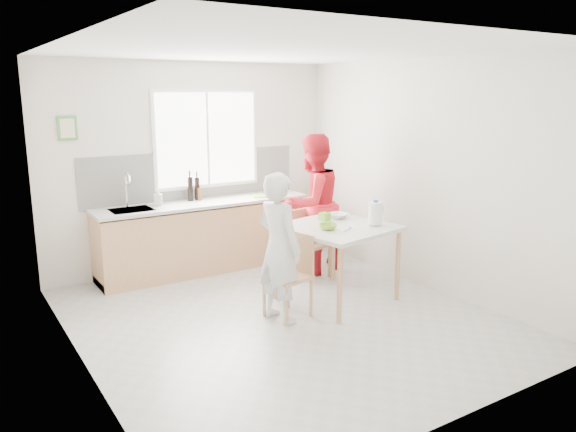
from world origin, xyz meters
The scene contains 21 objects.
ground centered at (0.00, 0.00, 0.00)m, with size 4.50×4.50×0.00m, color #B7B7B2.
room_shell centered at (0.00, 0.00, 1.64)m, with size 4.50×4.50×4.50m.
window centered at (0.20, 2.23, 1.70)m, with size 1.50×0.06×1.30m.
backsplash centered at (0.00, 2.24, 1.23)m, with size 3.00×0.02×0.65m, color white.
picture_frame centered at (-1.55, 2.23, 1.90)m, with size 0.22×0.03×0.28m.
kitchen_counter centered at (0.00, 1.95, 0.42)m, with size 2.84×0.64×1.37m.
dining_table centered at (0.79, 0.15, 0.77)m, with size 1.30×1.30×0.86m.
chair_left centered at (0.12, 0.02, 0.48)m, with size 0.47×0.47×0.88m.
chair_far centered at (0.99, 1.02, 0.47)m, with size 0.46×0.46×0.86m.
person_white centered at (-0.06, -0.01, 0.77)m, with size 0.56×0.37×1.54m, color silver.
person_red centered at (1.14, 1.11, 0.90)m, with size 0.87×0.68×1.80m, color red.
bowl_green centered at (0.61, 0.06, 0.89)m, with size 0.20×0.20×0.06m, color #87B62A.
bowl_white centered at (1.04, 0.45, 0.89)m, with size 0.24×0.24×0.06m, color white.
milk_jug centered at (1.16, -0.07, 1.00)m, with size 0.21×0.15×0.27m.
green_box centered at (0.84, 0.44, 0.90)m, with size 0.10×0.10×0.09m, color #6BB62A.
spoon centered at (0.76, -0.08, 0.87)m, with size 0.01×0.01×0.16m, color #A5A5AA.
cutting_board centered at (0.86, 1.86, 0.93)m, with size 0.35×0.25×0.01m, color #77C02C.
wine_bottle_a centered at (-0.12, 2.09, 1.08)m, with size 0.07×0.07×0.32m, color black.
wine_bottle_b centered at (-0.02, 2.11, 1.07)m, with size 0.07×0.07×0.30m, color black.
jar_amber centered at (0.00, 2.08, 1.00)m, with size 0.06×0.06×0.16m, color brown.
soap_bottle centered at (-0.58, 2.03, 1.03)m, with size 0.10×0.10×0.21m, color #999999.
Camera 1 is at (-2.92, -4.66, 2.31)m, focal length 35.00 mm.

